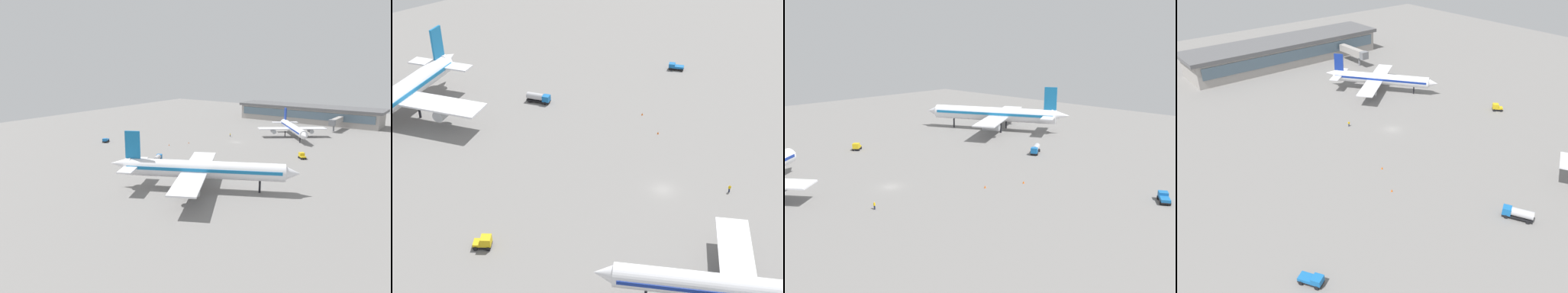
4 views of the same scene
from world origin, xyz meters
TOP-DOWN VIEW (x-y plane):
  - ground at (0.00, 0.00)m, footprint 288.00×288.00m
  - airplane_at_gate at (-16.99, -26.22)m, footprint 29.98×35.43m
  - airplane_taxiing at (-24.28, 64.25)m, footprint 52.25×43.46m
  - pushback_tractor at (49.72, 34.86)m, footprint 3.87×4.76m
  - fuel_truck at (6.96, 47.42)m, footprint 4.54×6.48m
  - baggage_tug at (-35.71, 11.61)m, footprint 3.69×3.72m
  - ground_crew_worker at (8.92, -9.89)m, footprint 0.53×0.53m
  - safety_cone_near_gate at (16.61, 14.70)m, footprint 0.44×0.44m
  - safety_cone_mid_apron at (21.08, 23.44)m, footprint 0.44×0.44m

SIDE VIEW (x-z plane):
  - ground at x=0.00m, z-range 0.00..0.00m
  - safety_cone_near_gate at x=16.61m, z-range 0.00..0.60m
  - safety_cone_mid_apron at x=21.08m, z-range 0.00..0.60m
  - ground_crew_worker at x=8.92m, z-range 0.01..1.68m
  - pushback_tractor at x=49.72m, z-range 0.02..1.92m
  - baggage_tug at x=-35.71m, z-range 0.01..2.31m
  - fuel_truck at x=6.96m, z-range 0.14..2.64m
  - airplane_at_gate at x=-16.99m, z-range -1.73..10.97m
  - airplane_taxiing at x=-24.28m, z-range -2.33..14.78m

